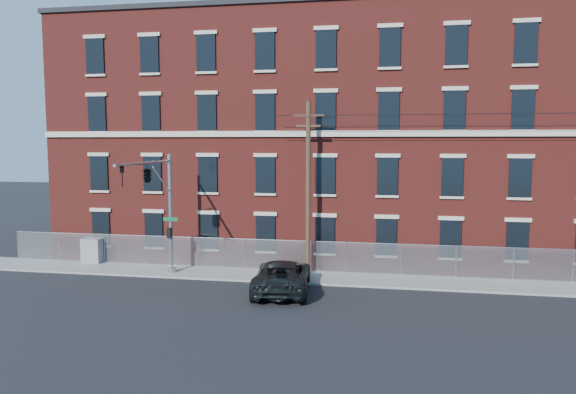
{
  "coord_description": "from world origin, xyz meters",
  "views": [
    {
      "loc": [
        6.37,
        -25.2,
        7.81
      ],
      "look_at": [
        1.1,
        4.0,
        4.78
      ],
      "focal_mm": 33.73,
      "sensor_mm": 36.0,
      "label": 1
    }
  ],
  "objects_px": {
    "traffic_signal_mast": "(153,187)",
    "pickup_truck": "(282,276)",
    "utility_pole_near": "(308,185)",
    "utility_cabinet": "(92,251)"
  },
  "relations": [
    {
      "from": "utility_pole_near",
      "to": "pickup_truck",
      "type": "xyz_separation_m",
      "value": [
        -0.85,
        -3.59,
        -4.5
      ]
    },
    {
      "from": "utility_pole_near",
      "to": "utility_cabinet",
      "type": "distance_m",
      "value": 14.68
    },
    {
      "from": "traffic_signal_mast",
      "to": "utility_cabinet",
      "type": "height_order",
      "value": "traffic_signal_mast"
    },
    {
      "from": "traffic_signal_mast",
      "to": "utility_cabinet",
      "type": "relative_size",
      "value": 4.47
    },
    {
      "from": "traffic_signal_mast",
      "to": "pickup_truck",
      "type": "xyz_separation_m",
      "value": [
        7.15,
        -0.17,
        -4.55
      ]
    },
    {
      "from": "traffic_signal_mast",
      "to": "pickup_truck",
      "type": "bearing_deg",
      "value": -1.39
    },
    {
      "from": "utility_pole_near",
      "to": "pickup_truck",
      "type": "relative_size",
      "value": 1.66
    },
    {
      "from": "pickup_truck",
      "to": "utility_cabinet",
      "type": "xyz_separation_m",
      "value": [
        -13.15,
        3.99,
        0.07
      ]
    },
    {
      "from": "utility_pole_near",
      "to": "utility_cabinet",
      "type": "xyz_separation_m",
      "value": [
        -13.99,
        0.4,
        -4.44
      ]
    },
    {
      "from": "traffic_signal_mast",
      "to": "pickup_truck",
      "type": "distance_m",
      "value": 8.48
    }
  ]
}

